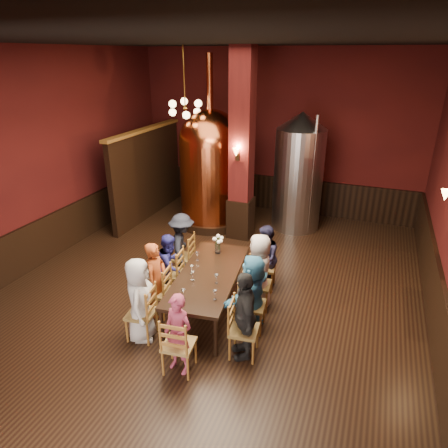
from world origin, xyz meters
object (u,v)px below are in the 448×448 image
at_px(person_0, 140,300).
at_px(person_1, 156,280).
at_px(steel_vessel, 299,172).
at_px(person_2, 170,265).
at_px(dining_table, 209,277).
at_px(rose_vase, 218,241).
at_px(copper_kettle, 211,167).

bearing_deg(person_0, person_1, -13.56).
bearing_deg(steel_vessel, person_2, -110.59).
height_order(dining_table, steel_vessel, steel_vessel).
height_order(dining_table, person_0, person_0).
height_order(steel_vessel, rose_vase, steel_vessel).
xyz_separation_m(person_2, steel_vessel, (1.55, 4.11, 0.89)).
bearing_deg(copper_kettle, person_0, -80.39).
xyz_separation_m(dining_table, steel_vessel, (0.66, 4.34, 0.83)).
relative_size(copper_kettle, steel_vessel, 1.43).
distance_m(person_2, rose_vase, 1.00).
height_order(dining_table, copper_kettle, copper_kettle).
bearing_deg(rose_vase, person_1, -118.24).
bearing_deg(rose_vase, steel_vessel, 77.18).
relative_size(person_2, steel_vessel, 0.42).
height_order(dining_table, rose_vase, rose_vase).
bearing_deg(dining_table, rose_vase, 93.24).
distance_m(person_0, copper_kettle, 5.02).
distance_m(person_1, person_2, 0.66).
relative_size(person_0, steel_vessel, 0.47).
relative_size(person_1, copper_kettle, 0.32).
bearing_deg(steel_vessel, rose_vase, -102.82).
distance_m(person_1, copper_kettle, 4.37).
relative_size(person_1, rose_vase, 3.70).
bearing_deg(copper_kettle, person_1, -79.99).
bearing_deg(person_1, steel_vessel, -18.46).
bearing_deg(person_0, person_2, -13.56).
relative_size(person_0, person_2, 1.14).
xyz_separation_m(person_2, rose_vase, (0.74, 0.57, 0.37)).
bearing_deg(rose_vase, copper_kettle, 115.14).
xyz_separation_m(person_1, rose_vase, (0.66, 1.23, 0.30)).
relative_size(copper_kettle, rose_vase, 11.52).
bearing_deg(person_1, dining_table, -63.10).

